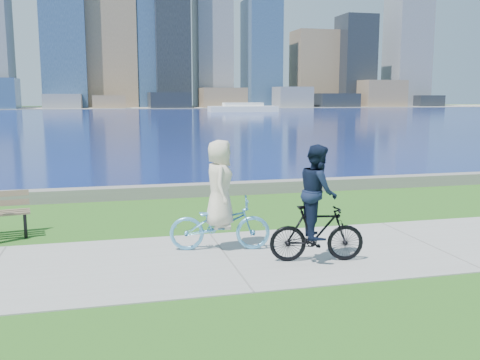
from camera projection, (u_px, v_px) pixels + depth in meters
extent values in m
plane|color=#245817|center=(228.00, 259.00, 9.58)|extent=(320.00, 320.00, 0.00)
cube|color=gray|center=(228.00, 258.00, 9.58)|extent=(80.00, 3.50, 0.02)
cube|color=slate|center=(181.00, 191.00, 15.50)|extent=(90.00, 0.50, 0.35)
cube|color=navy|center=(121.00, 116.00, 78.61)|extent=(320.00, 131.00, 0.01)
cube|color=gray|center=(115.00, 107.00, 134.21)|extent=(320.00, 30.00, 0.12)
cube|color=slate|center=(63.00, 101.00, 124.03)|extent=(8.37, 9.73, 3.37)
cube|color=#7D654D|center=(109.00, 102.00, 124.25)|extent=(7.42, 6.68, 3.05)
cube|color=black|center=(169.00, 100.00, 127.67)|extent=(9.53, 9.88, 3.76)
cube|color=#7D654D|center=(223.00, 98.00, 132.54)|extent=(10.89, 8.08, 4.90)
cube|color=slate|center=(293.00, 97.00, 135.31)|extent=(8.75, 7.17, 5.18)
cube|color=black|center=(335.00, 100.00, 138.46)|extent=(10.52, 8.39, 3.55)
cube|color=#7D654D|center=(382.00, 94.00, 140.33)|extent=(11.27, 6.91, 6.98)
cube|color=black|center=(427.00, 101.00, 146.40)|extent=(7.53, 6.11, 3.09)
cube|color=#7D654D|center=(110.00, 6.00, 130.92)|extent=(11.97, 7.69, 49.28)
cube|color=slate|center=(212.00, 23.00, 139.50)|extent=(9.08, 10.63, 43.52)
cube|color=navy|center=(261.00, 54.00, 144.07)|extent=(8.64, 11.97, 28.37)
cube|color=#7D654D|center=(314.00, 69.00, 148.32)|extent=(11.26, 9.28, 20.63)
cube|color=black|center=(355.00, 62.00, 145.67)|extent=(8.96, 8.98, 24.40)
cube|color=slate|center=(408.00, 38.00, 148.32)|extent=(10.00, 10.12, 37.56)
cube|color=white|center=(243.00, 109.00, 97.49)|extent=(12.53, 3.58, 1.07)
cube|color=white|center=(243.00, 104.00, 97.36)|extent=(7.16, 2.68, 0.63)
cube|color=black|center=(25.00, 226.00, 10.94)|extent=(0.08, 0.08, 0.50)
cube|color=black|center=(25.00, 222.00, 11.31)|extent=(0.08, 0.08, 0.50)
imported|color=#5FB3E7|center=(220.00, 224.00, 10.03)|extent=(0.99, 1.98, 0.99)
imported|color=white|center=(220.00, 184.00, 9.91)|extent=(0.67, 0.89, 1.65)
imported|color=black|center=(317.00, 233.00, 9.32)|extent=(0.78, 1.71, 0.99)
imported|color=#101932|center=(318.00, 191.00, 9.20)|extent=(0.74, 0.88, 1.63)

